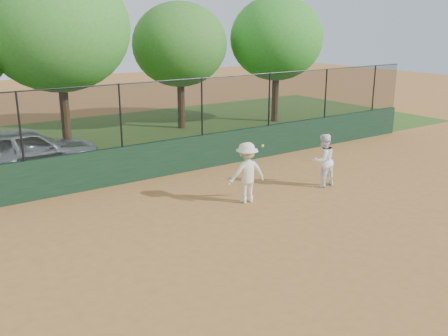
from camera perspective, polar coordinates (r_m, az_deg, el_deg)
ground at (r=11.84m, az=2.90°, el=-8.69°), size 80.00×80.00×0.00m
back_wall at (r=16.50m, az=-9.84°, el=0.61°), size 26.00×0.20×1.20m
grass_strip at (r=22.08m, az=-16.40°, el=2.57°), size 36.00×12.00×0.01m
parked_car at (r=18.02m, az=-21.79°, el=1.78°), size 4.95×2.09×1.67m
player_second at (r=15.92m, az=11.26°, el=0.86°), size 0.85×0.67×1.69m
player_main at (r=14.22m, az=2.61°, el=-0.53°), size 1.23×0.82×1.76m
fence_assembly at (r=16.13m, az=-10.21°, el=6.20°), size 26.00×0.06×2.00m
tree_2 at (r=20.84m, az=-18.50°, el=14.91°), size 5.67×5.15×7.23m
tree_3 at (r=24.22m, az=-5.08°, el=13.86°), size 4.56×4.15×5.96m
tree_4 at (r=26.01m, az=6.05°, el=14.50°), size 4.84×4.40×6.31m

